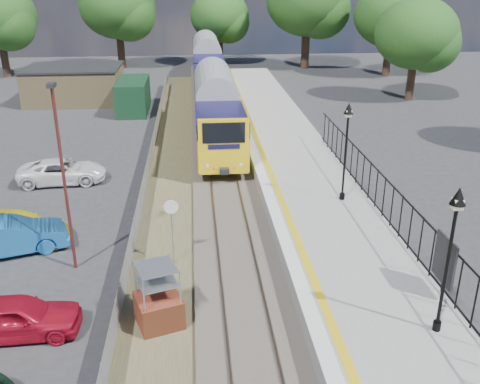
{
  "coord_description": "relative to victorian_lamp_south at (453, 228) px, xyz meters",
  "views": [
    {
      "loc": [
        -1.5,
        -16.63,
        10.81
      ],
      "look_at": [
        0.36,
        4.63,
        2.0
      ],
      "focal_mm": 40.0,
      "sensor_mm": 36.0,
      "label": 1
    }
  ],
  "objects": [
    {
      "name": "car_white",
      "position": [
        -14.34,
        15.69,
        -3.64
      ],
      "size": [
        4.85,
        2.49,
        1.31
      ],
      "primitive_type": "imported",
      "rotation": [
        0.0,
        0.0,
        1.64
      ],
      "color": "white",
      "rests_on": "ground"
    },
    {
      "name": "brick_plinth",
      "position": [
        -8.36,
        2.22,
        -3.23
      ],
      "size": [
        1.75,
        1.75,
        2.23
      ],
      "rotation": [
        0.0,
        0.0,
        0.33
      ],
      "color": "#984526",
      "rests_on": "ground"
    },
    {
      "name": "palisade_fence",
      "position": [
        1.05,
        6.24,
        -2.46
      ],
      "size": [
        0.12,
        26.0,
        2.0
      ],
      "color": "black",
      "rests_on": "platform"
    },
    {
      "name": "speed_sign",
      "position": [
        -8.0,
        6.13,
        -2.39
      ],
      "size": [
        0.57,
        0.11,
        2.8
      ],
      "rotation": [
        0.0,
        0.0,
        0.06
      ],
      "color": "#999EA3",
      "rests_on": "ground"
    },
    {
      "name": "platform_edge",
      "position": [
        -3.36,
        12.0,
        -3.39
      ],
      "size": [
        0.9,
        70.0,
        0.01
      ],
      "color": "silver",
      "rests_on": "platform"
    },
    {
      "name": "platform",
      "position": [
        -1.3,
        12.0,
        -3.85
      ],
      "size": [
        5.0,
        70.0,
        0.9
      ],
      "primitive_type": "cube",
      "color": "gray",
      "rests_on": "ground"
    },
    {
      "name": "car_yellow",
      "position": [
        -14.75,
        8.72,
        -3.64
      ],
      "size": [
        4.8,
        2.55,
        1.32
      ],
      "primitive_type": "imported",
      "rotation": [
        0.0,
        0.0,
        1.41
      ],
      "color": "yellow",
      "rests_on": "ground"
    },
    {
      "name": "wire_fence",
      "position": [
        -9.7,
        16.0,
        -3.7
      ],
      "size": [
        0.06,
        52.0,
        1.2
      ],
      "color": "#999EA3",
      "rests_on": "ground"
    },
    {
      "name": "carpark_lamp",
      "position": [
        -11.87,
        6.23,
        -0.16
      ],
      "size": [
        0.25,
        0.5,
        7.28
      ],
      "color": "#4F1C1A",
      "rests_on": "ground"
    },
    {
      "name": "track_bed",
      "position": [
        -5.97,
        13.67,
        -4.21
      ],
      "size": [
        5.9,
        80.0,
        0.29
      ],
      "color": "#473F38",
      "rests_on": "ground"
    },
    {
      "name": "ground",
      "position": [
        -5.5,
        4.0,
        -4.3
      ],
      "size": [
        120.0,
        120.0,
        0.0
      ],
      "primitive_type": "plane",
      "color": "#2D2D30",
      "rests_on": "ground"
    },
    {
      "name": "car_red",
      "position": [
        -12.84,
        2.07,
        -3.62
      ],
      "size": [
        4.07,
        1.79,
        1.36
      ],
      "primitive_type": "imported",
      "rotation": [
        0.0,
        0.0,
        1.62
      ],
      "color": "#AB0F24",
      "rests_on": "ground"
    },
    {
      "name": "car_blue",
      "position": [
        -14.73,
        7.69,
        -3.54
      ],
      "size": [
        4.85,
        2.96,
        1.51
      ],
      "primitive_type": "imported",
      "rotation": [
        0.0,
        0.0,
        1.89
      ],
      "color": "#1B5DA3",
      "rests_on": "ground"
    },
    {
      "name": "tree_line",
      "position": [
        -4.1,
        46.0,
        2.31
      ],
      "size": [
        56.8,
        43.8,
        11.88
      ],
      "color": "#332319",
      "rests_on": "ground"
    },
    {
      "name": "victorian_lamp_south",
      "position": [
        0.0,
        0.0,
        0.0
      ],
      "size": [
        0.44,
        0.44,
        4.6
      ],
      "color": "black",
      "rests_on": "platform"
    },
    {
      "name": "victorian_lamp_north",
      "position": [
        -0.2,
        10.0,
        0.0
      ],
      "size": [
        0.44,
        0.44,
        4.6
      ],
      "color": "black",
      "rests_on": "platform"
    },
    {
      "name": "train",
      "position": [
        -5.5,
        34.75,
        -1.96
      ],
      "size": [
        2.82,
        40.83,
        3.51
      ],
      "color": "yellow",
      "rests_on": "ground"
    },
    {
      "name": "outbuilding",
      "position": [
        -16.41,
        35.21,
        -2.78
      ],
      "size": [
        10.8,
        10.1,
        3.12
      ],
      "color": "#9B8557",
      "rests_on": "ground"
    }
  ]
}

